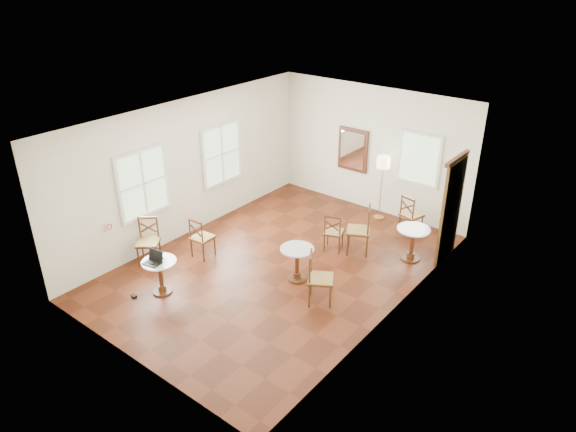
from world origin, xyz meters
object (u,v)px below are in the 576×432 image
object	(u,v)px
chair_near_a	(202,237)
power_adapter	(134,296)
laptop	(154,260)
chair_mid_b	(319,278)
water_glass	(165,259)
mouse	(153,264)
cafe_table_mid	(297,260)
chair_near_b	(148,241)
cafe_table_back	(412,240)
floor_lamp	(383,166)
navy_mug	(161,257)
chair_mid_a	(334,232)
chair_back_b	(360,230)
cafe_table_near	(160,273)
chair_back_a	(411,215)

from	to	relation	value
chair_near_a	power_adapter	distance (m)	1.85
laptop	chair_mid_b	bearing A→B (deg)	22.36
water_glass	mouse	bearing A→B (deg)	-112.67
cafe_table_mid	chair_near_b	xyz separation A→B (m)	(-2.73, -1.33, 0.05)
cafe_table_back	floor_lamp	distance (m)	2.12
cafe_table_mid	cafe_table_back	bearing A→B (deg)	55.88
navy_mug	water_glass	bearing A→B (deg)	-4.75
chair_mid_a	chair_near_b	bearing A→B (deg)	25.29
cafe_table_back	chair_near_b	world-z (taller)	chair_near_b
cafe_table_mid	chair_back_b	world-z (taller)	chair_back_b
chair_near_a	chair_back_b	world-z (taller)	chair_back_b
chair_mid_b	mouse	world-z (taller)	chair_mid_b
mouse	chair_near_b	bearing A→B (deg)	162.08
chair_mid_b	navy_mug	xyz separation A→B (m)	(-2.46, -1.48, 0.22)
chair_mid_b	floor_lamp	xyz separation A→B (m)	(-0.83, 3.64, 0.82)
cafe_table_mid	chair_mid_a	world-z (taller)	chair_mid_a
chair_mid_b	laptop	xyz separation A→B (m)	(-2.47, -1.63, 0.23)
chair_near_a	navy_mug	world-z (taller)	chair_near_a
cafe_table_near	cafe_table_back	xyz separation A→B (m)	(3.07, 3.92, 0.02)
navy_mug	water_glass	xyz separation A→B (m)	(0.13, -0.01, 0.00)
laptop	chair_near_a	bearing A→B (deg)	91.79
cafe_table_near	chair_mid_b	distance (m)	2.89
power_adapter	chair_mid_a	bearing A→B (deg)	63.00
cafe_table_back	power_adapter	bearing A→B (deg)	-127.55
cafe_table_near	cafe_table_back	size ratio (longest dim) A/B	0.94
cafe_table_near	chair_back_a	distance (m)	5.55
chair_mid_b	floor_lamp	bearing A→B (deg)	-18.88
cafe_table_back	chair_mid_b	world-z (taller)	chair_mid_b
chair_near_b	cafe_table_near	bearing A→B (deg)	-67.39
cafe_table_near	chair_near_a	bearing A→B (deg)	104.87
cafe_table_near	laptop	distance (m)	0.32
floor_lamp	cafe_table_back	bearing A→B (deg)	-41.12
chair_near_a	chair_mid_b	size ratio (longest dim) A/B	0.90
cafe_table_mid	laptop	distance (m)	2.63
cafe_table_back	water_glass	xyz separation A→B (m)	(-2.96, -3.86, 0.27)
floor_lamp	cafe_table_mid	bearing A→B (deg)	-88.65
cafe_table_near	cafe_table_mid	size ratio (longest dim) A/B	0.98
cafe_table_near	mouse	world-z (taller)	mouse
chair_near_b	laptop	world-z (taller)	chair_near_b
chair_near_a	laptop	world-z (taller)	chair_near_a
chair_mid_b	navy_mug	distance (m)	2.87
chair_mid_b	laptop	world-z (taller)	chair_mid_b
laptop	navy_mug	world-z (taller)	laptop
cafe_table_near	chair_mid_b	xyz separation A→B (m)	(2.44, 1.55, 0.08)
water_glass	chair_near_a	bearing A→B (deg)	109.84
cafe_table_mid	mouse	world-z (taller)	mouse
chair_near_a	mouse	world-z (taller)	chair_near_a
cafe_table_back	chair_mid_b	distance (m)	2.45
cafe_table_mid	cafe_table_back	xyz separation A→B (m)	(1.38, 2.04, 0.02)
cafe_table_mid	mouse	distance (m)	2.65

